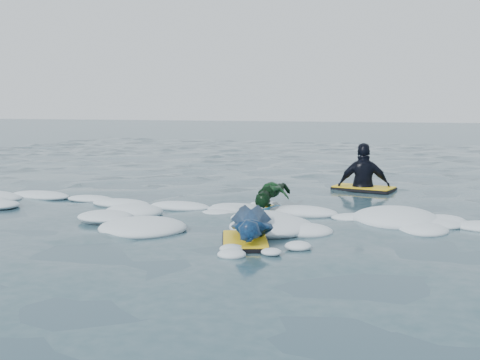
% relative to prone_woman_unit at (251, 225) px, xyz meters
% --- Properties ---
extents(ground, '(120.00, 120.00, 0.00)m').
position_rel_prone_woman_unit_xyz_m(ground, '(-0.89, 0.41, -0.21)').
color(ground, '#1A353E').
rests_on(ground, ground).
extents(foam_band, '(12.00, 3.10, 0.30)m').
position_rel_prone_woman_unit_xyz_m(foam_band, '(-0.89, 1.45, -0.21)').
color(foam_band, silver).
rests_on(foam_band, ground).
extents(prone_woman_unit, '(1.02, 1.66, 0.40)m').
position_rel_prone_woman_unit_xyz_m(prone_woman_unit, '(0.00, 0.00, 0.00)').
color(prone_woman_unit, black).
rests_on(prone_woman_unit, ground).
extents(prone_child_unit, '(0.65, 1.26, 0.48)m').
position_rel_prone_woman_unit_xyz_m(prone_child_unit, '(-0.39, 2.23, 0.04)').
color(prone_child_unit, black).
rests_on(prone_child_unit, ground).
extents(waiting_rider_unit, '(1.33, 0.89, 1.84)m').
position_rel_prone_woman_unit_xyz_m(waiting_rider_unit, '(0.67, 5.19, -0.14)').
color(waiting_rider_unit, black).
rests_on(waiting_rider_unit, ground).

